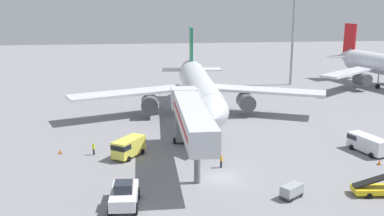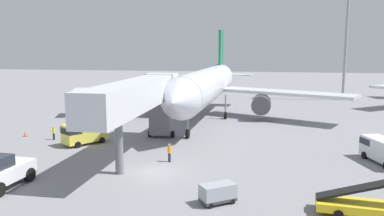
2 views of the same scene
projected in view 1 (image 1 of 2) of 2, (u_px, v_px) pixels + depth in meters
name	position (u px, v px, depth m)	size (l,w,h in m)	color
ground_plane	(220.00, 178.00, 50.55)	(300.00, 300.00, 0.00)	gray
airplane_at_gate	(199.00, 88.00, 74.72)	(43.59, 39.87, 13.97)	silver
jet_bridge	(191.00, 116.00, 54.00)	(3.46, 21.90, 7.67)	silver
pushback_tug	(124.00, 195.00, 43.51)	(3.01, 5.51, 2.57)	white
service_van_far_center	(128.00, 147.00, 56.92)	(4.39, 5.12, 2.38)	#E5DB4C
service_van_outer_left	(367.00, 143.00, 58.71)	(3.54, 5.93, 2.21)	silver
baggage_cart_mid_right	(292.00, 191.00, 45.44)	(2.68, 2.42, 1.38)	#38383D
ground_crew_worker_foreground	(221.00, 160.00, 53.43)	(0.35, 0.35, 1.78)	#1E2333
ground_crew_worker_midground	(94.00, 148.00, 57.79)	(0.36, 0.36, 1.63)	#1E2333
safety_cone_bravo	(60.00, 151.00, 58.39)	(0.43, 0.43, 0.66)	black
safety_cone_charlie	(379.00, 162.00, 54.55)	(0.43, 0.43, 0.65)	black
apron_light_mast	(294.00, 7.00, 100.03)	(2.40, 2.40, 25.28)	#93969B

